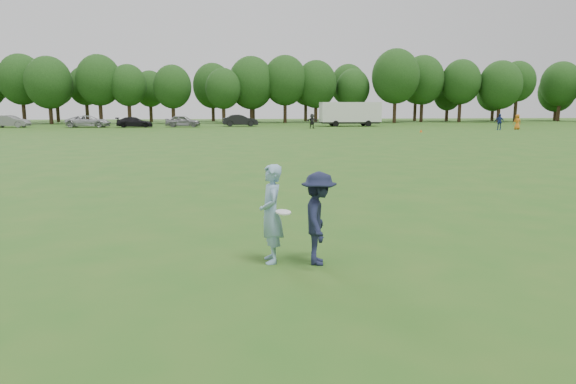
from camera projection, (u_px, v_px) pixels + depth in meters
name	position (u px, v px, depth m)	size (l,w,h in m)	color
ground	(301.00, 267.00, 8.84)	(200.00, 200.00, 0.00)	#265919
thrower	(271.00, 214.00, 8.98)	(0.64, 0.42, 1.74)	#7FA6C5
defender	(319.00, 218.00, 8.89)	(1.05, 0.60, 1.63)	#181C35
player_far_b	(499.00, 122.00, 58.24)	(1.07, 0.45, 1.83)	navy
player_far_c	(517.00, 122.00, 59.23)	(0.87, 0.56, 1.77)	orange
player_far_d	(312.00, 121.00, 62.20)	(1.65, 0.53, 1.78)	#262626
car_b	(10.00, 121.00, 64.92)	(1.63, 4.68, 1.54)	slate
car_c	(89.00, 121.00, 65.33)	(2.51, 5.44, 1.51)	#B3B4B8
car_d	(135.00, 122.00, 65.31)	(1.83, 4.50, 1.31)	black
car_e	(183.00, 121.00, 66.25)	(1.79, 4.46, 1.52)	gray
car_f	(240.00, 120.00, 68.57)	(1.64, 4.71, 1.55)	black
field_cone	(421.00, 131.00, 53.38)	(0.28, 0.28, 0.30)	#DB4E0B
disc_in_play	(283.00, 212.00, 8.82)	(0.30, 0.29, 0.07)	white
cargo_trailer	(350.00, 113.00, 68.75)	(9.00, 2.75, 3.20)	white
treeline	(251.00, 84.00, 83.42)	(130.35, 18.39, 11.74)	#332114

